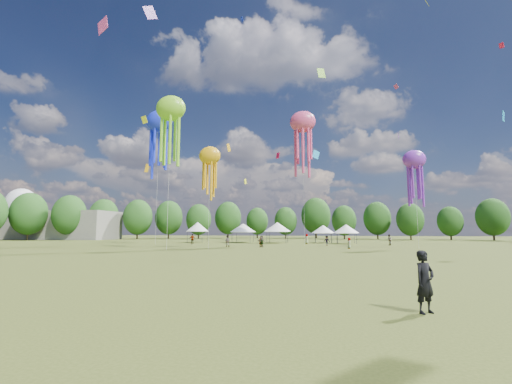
# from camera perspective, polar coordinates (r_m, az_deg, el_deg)

# --- Properties ---
(ground) EXTENTS (300.00, 300.00, 0.00)m
(ground) POSITION_cam_1_polar(r_m,az_deg,el_deg) (16.04, -12.50, -15.59)
(ground) COLOR #384416
(ground) RESTS_ON ground
(observer_main) EXTENTS (0.85, 0.78, 1.95)m
(observer_main) POSITION_cam_1_polar(r_m,az_deg,el_deg) (12.27, 26.57, -13.34)
(observer_main) COLOR black
(observer_main) RESTS_ON ground
(spectator_near) EXTENTS (0.90, 0.71, 1.80)m
(spectator_near) POSITION_cam_1_polar(r_m,az_deg,el_deg) (53.52, -4.87, -8.25)
(spectator_near) COLOR gray
(spectator_near) RESTS_ON ground
(spectators_far) EXTENTS (36.30, 16.45, 1.92)m
(spectators_far) POSITION_cam_1_polar(r_m,az_deg,el_deg) (58.53, 7.13, -8.08)
(spectators_far) COLOR gray
(spectators_far) RESTS_ON ground
(festival_tents) EXTENTS (35.66, 8.77, 4.35)m
(festival_tents) POSITION_cam_1_polar(r_m,az_deg,el_deg) (71.02, 2.74, -6.05)
(festival_tents) COLOR #47474C
(festival_tents) RESTS_ON ground
(show_kites) EXTENTS (47.37, 19.85, 25.36)m
(show_kites) POSITION_cam_1_polar(r_m,az_deg,el_deg) (57.90, -5.52, 9.07)
(show_kites) COLOR #87E125
(show_kites) RESTS_ON ground
(small_kites) EXTENTS (78.98, 59.81, 43.74)m
(small_kites) POSITION_cam_1_polar(r_m,az_deg,el_deg) (63.70, 2.70, 20.53)
(small_kites) COLOR #87E125
(small_kites) RESTS_ON ground
(treeline) EXTENTS (201.57, 95.24, 13.43)m
(treeline) POSITION_cam_1_polar(r_m,az_deg,el_deg) (77.85, 3.25, -3.55)
(treeline) COLOR #38281C
(treeline) RESTS_ON ground
(hangar) EXTENTS (40.00, 12.00, 8.00)m
(hangar) POSITION_cam_1_polar(r_m,az_deg,el_deg) (116.65, -31.55, -4.83)
(hangar) COLOR gray
(hangar) RESTS_ON ground
(radome) EXTENTS (9.00, 9.00, 16.00)m
(radome) POSITION_cam_1_polar(r_m,az_deg,el_deg) (132.25, -34.80, -2.11)
(radome) COLOR white
(radome) RESTS_ON ground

